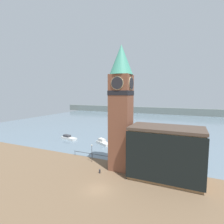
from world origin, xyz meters
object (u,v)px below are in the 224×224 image
boat_near (103,142)px  lamp_post (92,150)px  boat_far (69,138)px  mooring_bollard_near (100,171)px  clock_tower (121,105)px  pier_building (166,153)px

boat_near → lamp_post: (3.98, -13.60, 2.27)m
boat_far → lamp_post: 22.64m
mooring_bollard_near → boat_near: bearing=114.8°
lamp_post → clock_tower: bearing=-4.8°
boat_near → boat_far: (-13.55, 0.53, -0.07)m
boat_far → lamp_post: lamp_post is taller
pier_building → lamp_post: pier_building is taller
mooring_bollard_near → clock_tower: bearing=51.1°
pier_building → lamp_post: (-16.46, 1.36, -2.02)m
clock_tower → boat_far: size_ratio=4.08×
clock_tower → lamp_post: clock_tower is taller
mooring_bollard_near → lamp_post: bearing=134.8°
mooring_bollard_near → lamp_post: size_ratio=0.20×
mooring_bollard_near → boat_far: bearing=139.8°
boat_far → lamp_post: (17.54, -14.13, 2.34)m
clock_tower → boat_far: (-24.90, 14.75, -12.94)m
clock_tower → pier_building: bearing=-4.6°
clock_tower → mooring_bollard_near: 13.89m
pier_building → mooring_bollard_near: size_ratio=16.20×
clock_tower → boat_near: size_ratio=4.41×
clock_tower → mooring_bollard_near: (-3.02, -3.75, -13.02)m
pier_building → lamp_post: 16.64m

